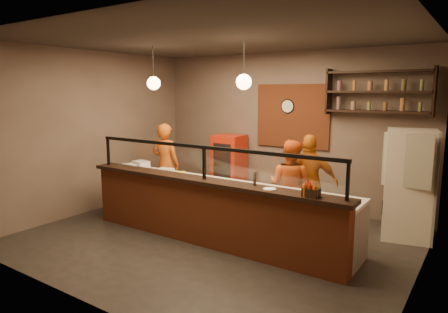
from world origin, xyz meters
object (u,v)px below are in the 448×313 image
Objects in this scene: pepper_mill at (255,179)px; cook_left at (166,164)px; red_cooler at (229,167)px; condiment_caddy at (311,192)px; wall_clock at (288,106)px; pizza_dough at (215,180)px; cook_mid at (290,186)px; fridge at (409,185)px; cook_right at (309,182)px.

cook_left is at bearing 156.13° from pepper_mill.
condiment_caddy is (2.92, -2.51, 0.39)m from red_cooler.
pepper_mill is (1.99, -2.37, 0.43)m from red_cooler.
wall_clock is 2.51m from pizza_dough.
cook_mid reaches higher than pepper_mill.
pizza_dough is at bearing -64.55° from red_cooler.
cook_left is 3.63× the size of pizza_dough.
pepper_mill is (0.02, -1.27, 0.36)m from cook_mid.
condiment_caddy is (1.67, -2.82, -0.98)m from wall_clock.
fridge is at bearing -14.86° from wall_clock.
cook_left is 8.45× the size of condiment_caddy.
red_cooler is at bearing -138.27° from cook_left.
cook_right is 1.65m from pizza_dough.
cook_mid is 7.73× the size of condiment_caddy.
wall_clock is 0.19× the size of cook_mid.
red_cooler is at bearing -165.99° from wall_clock.
condiment_caddy is at bearing 96.81° from cook_right.
red_cooler reaches higher than condiment_caddy.
cook_right is 3.49× the size of pizza_dough.
wall_clock reaches higher than cook_right.
red_cooler is (-2.22, 0.84, -0.11)m from cook_right.
fridge is (1.52, 0.49, 0.06)m from cook_right.
cook_mid is at bearing 31.06° from cook_right.
pepper_mill is at bearing -24.98° from pizza_dough.
fridge is 8.73× the size of condiment_caddy.
red_cooler is at bearing 162.70° from fridge.
cook_left reaches higher than cook_mid.
red_cooler is at bearing -36.33° from cook_right.
red_cooler is 2.11m from pizza_dough.
cook_left is at bearing 177.02° from fridge.
wall_clock is at bearing 153.23° from fridge.
cook_left is 2.01m from pizza_dough.
cook_right reaches higher than pizza_dough.
cook_left is at bearing 156.77° from pizza_dough.
pepper_mill reaches higher than condiment_caddy.
cook_left is 1.09× the size of cook_mid.
red_cooler is 7.39× the size of pepper_mill.
cook_mid is 3.31× the size of pizza_dough.
pizza_dough is at bearing -97.81° from wall_clock.
cook_mid is 1.09× the size of red_cooler.
condiment_caddy is (-0.83, -2.16, 0.22)m from fridge.
pepper_mill is (1.05, -0.49, 0.25)m from pizza_dough.
wall_clock is 1.45× the size of condiment_caddy.
pepper_mill is at bearing -51.08° from red_cooler.
wall_clock is at bearing 82.19° from pizza_dough.
cook_left is 8.85× the size of pepper_mill.
cook_left is 1.20× the size of red_cooler.
cook_mid is at bearing -30.39° from red_cooler.
cook_left reaches higher than red_cooler.
condiment_caddy is at bearing -17.86° from pizza_dough.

